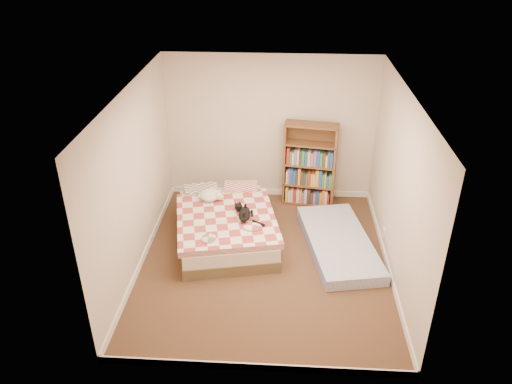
# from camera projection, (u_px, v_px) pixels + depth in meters

# --- Properties ---
(room) EXTENTS (3.51, 4.01, 2.51)m
(room) POSITION_uv_depth(u_px,v_px,m) (265.00, 188.00, 6.61)
(room) COLOR #442E1D
(room) RESTS_ON ground
(bed) EXTENTS (1.74, 2.19, 0.52)m
(bed) POSITION_uv_depth(u_px,v_px,m) (226.00, 224.00, 7.61)
(bed) COLOR brown
(bed) RESTS_ON room
(bookshelf) EXTENTS (0.91, 0.42, 1.45)m
(bookshelf) POSITION_uv_depth(u_px,v_px,m) (309.00, 174.00, 8.44)
(bookshelf) COLOR brown
(bookshelf) RESTS_ON room
(floor_mattress) EXTENTS (1.22, 2.07, 0.17)m
(floor_mattress) POSITION_uv_depth(u_px,v_px,m) (339.00, 243.00, 7.43)
(floor_mattress) COLOR #7788C6
(floor_mattress) RESTS_ON room
(black_cat) EXTENTS (0.34, 0.66, 0.15)m
(black_cat) POSITION_uv_depth(u_px,v_px,m) (245.00, 213.00, 7.33)
(black_cat) COLOR black
(black_cat) RESTS_ON bed
(white_dog) EXTENTS (0.43, 0.45, 0.16)m
(white_dog) POSITION_uv_depth(u_px,v_px,m) (210.00, 195.00, 7.76)
(white_dog) COLOR silver
(white_dog) RESTS_ON bed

